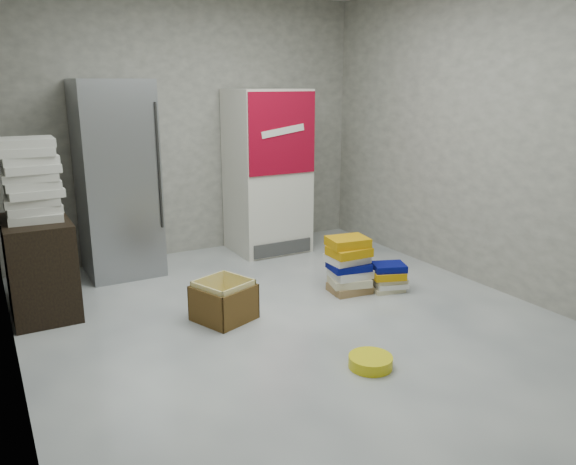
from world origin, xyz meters
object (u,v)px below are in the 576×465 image
(steel_fridge, at_px, (117,179))
(cardboard_box, at_px, (224,303))
(coke_cooler, at_px, (267,171))
(phonebook_stack_main, at_px, (349,265))
(wood_shelf, at_px, (40,267))

(steel_fridge, xyz_separation_m, cardboard_box, (0.43, -1.60, -0.81))
(coke_cooler, xyz_separation_m, phonebook_stack_main, (0.02, -1.58, -0.65))
(coke_cooler, distance_m, phonebook_stack_main, 1.71)
(steel_fridge, height_order, wood_shelf, steel_fridge)
(wood_shelf, bearing_deg, steel_fridge, 41.31)
(phonebook_stack_main, height_order, cardboard_box, phonebook_stack_main)
(steel_fridge, relative_size, phonebook_stack_main, 3.68)
(steel_fridge, xyz_separation_m, coke_cooler, (1.65, -0.01, -0.05))
(wood_shelf, bearing_deg, cardboard_box, -34.79)
(wood_shelf, distance_m, cardboard_box, 1.55)
(phonebook_stack_main, bearing_deg, coke_cooler, 99.51)
(wood_shelf, height_order, phonebook_stack_main, wood_shelf)
(coke_cooler, bearing_deg, phonebook_stack_main, -89.44)
(steel_fridge, bearing_deg, phonebook_stack_main, -43.68)
(cardboard_box, bearing_deg, coke_cooler, 31.54)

